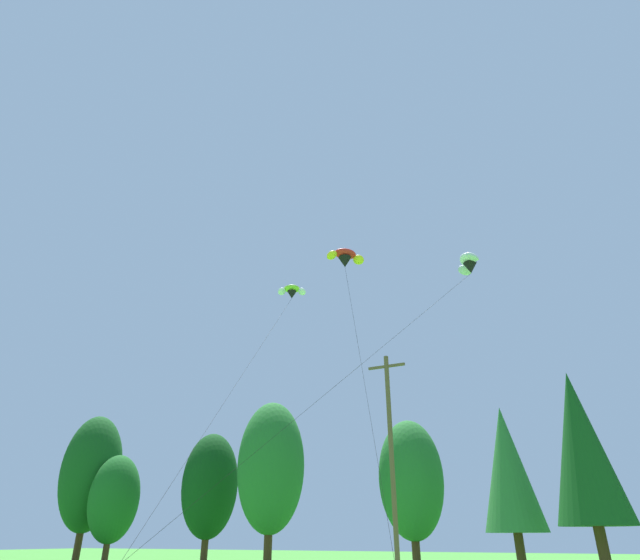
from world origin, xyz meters
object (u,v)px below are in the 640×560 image
parafoil_kite_high_white (469,264)px  parafoil_kite_mid_red_yellow (345,258)px  utility_pole (392,459)px  parafoil_kite_far_lime_white (292,292)px

parafoil_kite_high_white → parafoil_kite_mid_red_yellow: size_ratio=0.83×
utility_pole → parafoil_kite_mid_red_yellow: parafoil_kite_mid_red_yellow is taller
utility_pole → parafoil_kite_far_lime_white: (-10.34, 6.72, 14.83)m
parafoil_kite_high_white → parafoil_kite_mid_red_yellow: (-8.48, 1.47, 3.16)m
utility_pole → parafoil_kite_high_white: 11.88m
utility_pole → parafoil_kite_high_white: size_ratio=0.76×
parafoil_kite_far_lime_white → parafoil_kite_mid_red_yellow: bearing=-35.9°
parafoil_kite_high_white → utility_pole: bearing=-179.9°
parafoil_kite_far_lime_white → utility_pole: bearing=-33.0°
utility_pole → parafoil_kite_high_white: (5.39, 0.01, 10.59)m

